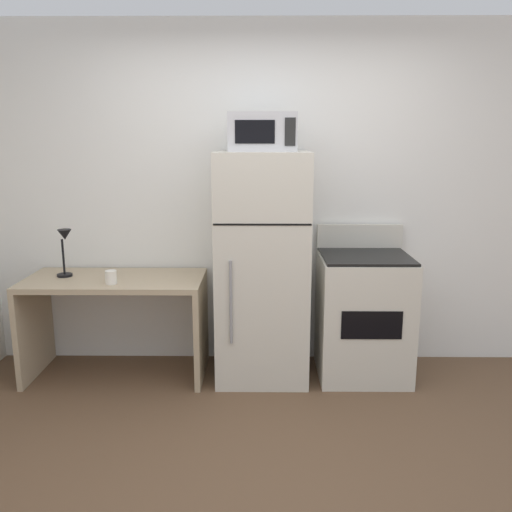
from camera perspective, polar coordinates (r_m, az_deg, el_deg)
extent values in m
plane|color=brown|center=(2.99, 1.71, -23.14)|extent=(12.00, 12.00, 0.00)
cube|color=white|center=(4.16, 1.36, 6.33)|extent=(5.00, 0.10, 2.60)
cube|color=tan|center=(4.03, -14.87, -2.53)|extent=(1.29, 0.62, 0.04)
cube|color=tan|center=(4.35, -22.63, -7.18)|extent=(0.04, 0.62, 0.71)
cube|color=tan|center=(4.03, -5.87, -7.79)|extent=(0.04, 0.62, 0.71)
cylinder|color=black|center=(4.18, -19.75, -1.93)|extent=(0.11, 0.11, 0.02)
cylinder|color=black|center=(4.15, -19.89, -0.07)|extent=(0.02, 0.02, 0.26)
cone|color=black|center=(4.09, -19.76, 2.17)|extent=(0.10, 0.10, 0.08)
cylinder|color=white|center=(3.85, -15.22, -2.20)|extent=(0.08, 0.08, 0.09)
cube|color=beige|center=(3.87, 0.66, -1.24)|extent=(0.66, 0.61, 1.66)
cube|color=black|center=(3.49, 0.68, 3.37)|extent=(0.65, 0.00, 0.01)
cylinder|color=gray|center=(3.61, -2.70, -4.99)|extent=(0.02, 0.02, 0.58)
cube|color=#B7B7BC|center=(3.74, 0.69, 13.10)|extent=(0.46, 0.34, 0.26)
cube|color=black|center=(3.57, -0.12, 13.13)|extent=(0.26, 0.01, 0.15)
cube|color=black|center=(3.57, 3.67, 13.10)|extent=(0.07, 0.01, 0.18)
cube|color=beige|center=(4.05, 11.38, -6.41)|extent=(0.65, 0.60, 0.90)
cube|color=black|center=(3.93, 11.67, -0.05)|extent=(0.63, 0.58, 0.02)
cube|color=beige|center=(4.18, 11.00, 2.12)|extent=(0.65, 0.04, 0.18)
cube|color=black|center=(3.76, 12.26, -7.25)|extent=(0.42, 0.01, 0.20)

